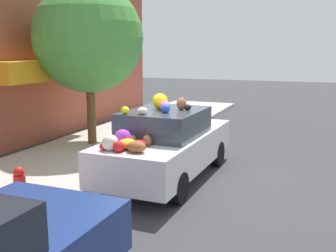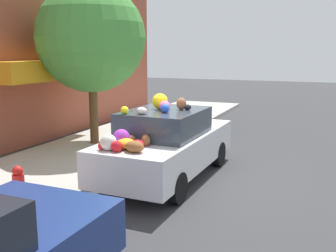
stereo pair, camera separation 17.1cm
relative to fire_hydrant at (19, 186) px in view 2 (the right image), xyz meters
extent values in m
plane|color=#38383A|center=(2.68, -1.64, -0.46)|extent=(60.00, 60.00, 0.00)
cube|color=#B2ADA3|center=(2.68, 1.06, -0.40)|extent=(24.00, 3.20, 0.12)
cube|color=orange|center=(4.23, 2.71, 1.71)|extent=(3.80, 0.90, 0.55)
cylinder|color=brown|center=(4.47, 1.41, 0.61)|extent=(0.24, 0.24, 1.91)
sphere|color=#47933D|center=(4.47, 1.41, 2.61)|extent=(3.00, 3.00, 3.00)
cylinder|color=red|center=(0.00, 0.00, -0.07)|extent=(0.20, 0.20, 0.55)
sphere|color=red|center=(0.00, 0.00, 0.26)|extent=(0.18, 0.18, 0.18)
cube|color=silver|center=(2.68, -1.63, 0.18)|extent=(4.19, 1.74, 0.69)
cube|color=#333D47|center=(2.51, -1.62, 0.79)|extent=(1.90, 1.49, 0.52)
cylinder|color=black|center=(3.98, -0.90, -0.17)|extent=(0.59, 0.19, 0.58)
cylinder|color=black|center=(3.95, -2.41, -0.17)|extent=(0.59, 0.19, 0.58)
cylinder|color=black|center=(1.41, -0.84, -0.17)|extent=(0.59, 0.19, 0.58)
cylinder|color=black|center=(1.38, -2.35, -0.17)|extent=(0.59, 0.19, 0.58)
sphere|color=yellow|center=(1.73, -1.11, 1.12)|extent=(0.21, 0.21, 0.15)
sphere|color=purple|center=(1.24, -1.30, 0.69)|extent=(0.44, 0.44, 0.32)
ellipsoid|color=yellow|center=(2.61, -1.47, 1.21)|extent=(0.40, 0.39, 0.33)
sphere|color=red|center=(0.89, -1.10, 0.60)|extent=(0.14, 0.14, 0.14)
ellipsoid|color=black|center=(2.70, -2.05, 1.11)|extent=(0.20, 0.20, 0.12)
ellipsoid|color=pink|center=(4.54, -1.13, 0.65)|extent=(0.33, 0.33, 0.24)
ellipsoid|color=pink|center=(4.05, -1.33, 0.62)|extent=(0.20, 0.20, 0.20)
sphere|color=pink|center=(3.72, -1.51, 0.67)|extent=(0.41, 0.41, 0.29)
sphere|color=white|center=(0.92, -1.22, 0.67)|extent=(0.37, 0.37, 0.29)
sphere|color=orange|center=(3.65, -1.24, 0.65)|extent=(0.30, 0.30, 0.25)
sphere|color=orange|center=(4.17, -1.66, 0.68)|extent=(0.38, 0.38, 0.31)
ellipsoid|color=brown|center=(1.47, -1.69, 0.63)|extent=(0.25, 0.22, 0.21)
ellipsoid|color=blue|center=(1.14, -1.19, 0.63)|extent=(0.31, 0.40, 0.20)
ellipsoid|color=white|center=(4.46, -1.64, 0.68)|extent=(0.45, 0.43, 0.31)
ellipsoid|color=yellow|center=(4.43, -1.36, 0.59)|extent=(0.29, 0.28, 0.13)
ellipsoid|color=brown|center=(1.50, -1.36, 0.60)|extent=(0.18, 0.18, 0.15)
ellipsoid|color=red|center=(1.25, -1.64, 0.60)|extent=(0.21, 0.27, 0.16)
ellipsoid|color=brown|center=(2.68, -1.92, 1.18)|extent=(0.30, 0.30, 0.25)
sphere|color=pink|center=(2.37, -1.68, 1.16)|extent=(0.26, 0.26, 0.22)
ellipsoid|color=orange|center=(1.14, -1.44, 0.62)|extent=(0.48, 0.47, 0.19)
ellipsoid|color=brown|center=(0.97, -1.71, 0.63)|extent=(0.31, 0.39, 0.20)
sphere|color=red|center=(0.88, -1.41, 0.63)|extent=(0.24, 0.24, 0.20)
ellipsoid|color=white|center=(1.82, -1.43, 1.12)|extent=(0.23, 0.25, 0.14)
sphere|color=#955C37|center=(1.45, -1.38, 0.62)|extent=(0.22, 0.22, 0.19)
sphere|color=blue|center=(2.18, -1.77, 1.14)|extent=(0.20, 0.20, 0.18)
camera|label=1|loc=(-4.95, -4.62, 2.24)|focal=42.00mm
camera|label=2|loc=(-4.88, -4.77, 2.24)|focal=42.00mm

